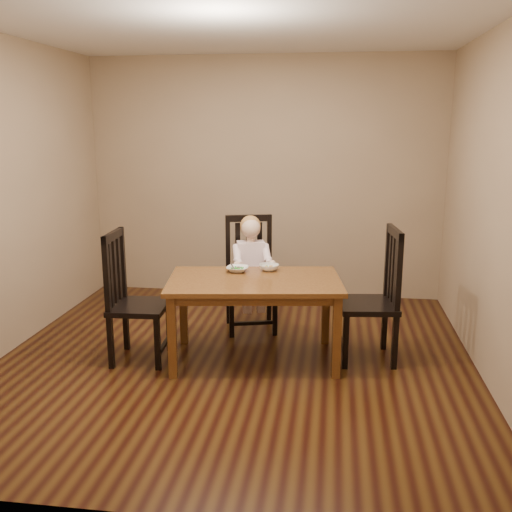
# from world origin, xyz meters

# --- Properties ---
(room) EXTENTS (4.01, 4.01, 2.71)m
(room) POSITION_xyz_m (0.00, 0.00, 1.35)
(room) COLOR #40270D
(room) RESTS_ON ground
(dining_table) EXTENTS (1.52, 1.04, 0.71)m
(dining_table) POSITION_xyz_m (0.16, 0.05, 0.63)
(dining_table) COLOR #4E2B12
(dining_table) RESTS_ON room
(chair_child) EXTENTS (0.57, 0.56, 1.10)m
(chair_child) POSITION_xyz_m (0.01, 0.82, 0.53)
(chair_child) COLOR black
(chair_child) RESTS_ON room
(chair_left) EXTENTS (0.48, 0.50, 1.10)m
(chair_left) POSITION_xyz_m (-0.85, -0.08, 0.53)
(chair_left) COLOR black
(chair_left) RESTS_ON room
(chair_right) EXTENTS (0.52, 0.54, 1.13)m
(chair_right) POSITION_xyz_m (1.15, 0.20, 0.54)
(chair_right) COLOR black
(chair_right) RESTS_ON room
(toddler) EXTENTS (0.44, 0.50, 0.59)m
(toddler) POSITION_xyz_m (0.03, 0.77, 0.68)
(toddler) COLOR white
(toddler) RESTS_ON chair_child
(bowl_peas) EXTENTS (0.20, 0.20, 0.05)m
(bowl_peas) POSITION_xyz_m (-0.02, 0.26, 0.73)
(bowl_peas) COLOR silver
(bowl_peas) RESTS_ON dining_table
(bowl_veg) EXTENTS (0.23, 0.23, 0.05)m
(bowl_veg) POSITION_xyz_m (0.25, 0.35, 0.74)
(bowl_veg) COLOR silver
(bowl_veg) RESTS_ON dining_table
(fork) EXTENTS (0.07, 0.13, 0.05)m
(fork) POSITION_xyz_m (-0.05, 0.24, 0.75)
(fork) COLOR silver
(fork) RESTS_ON bowl_peas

